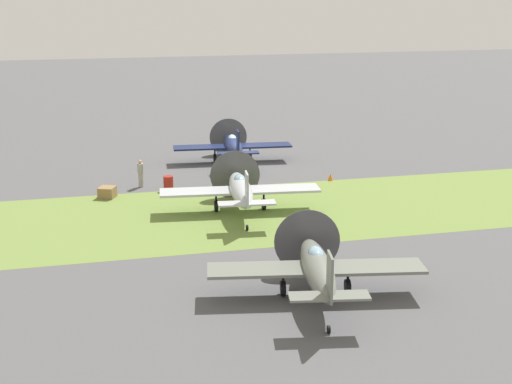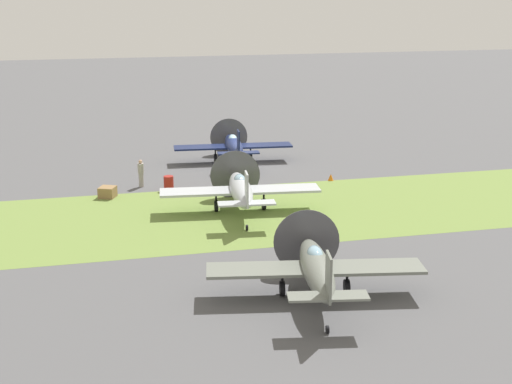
{
  "view_description": "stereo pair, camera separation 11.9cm",
  "coord_description": "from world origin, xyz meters",
  "px_view_note": "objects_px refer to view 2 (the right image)",
  "views": [
    {
      "loc": [
        -10.08,
        -47.38,
        12.08
      ],
      "look_at": [
        -1.27,
        -10.65,
        1.18
      ],
      "focal_mm": 50.38,
      "sensor_mm": 36.0,
      "label": 1
    },
    {
      "loc": [
        -9.96,
        -47.4,
        12.08
      ],
      "look_at": [
        -1.27,
        -10.65,
        1.18
      ],
      "focal_mm": 50.38,
      "sensor_mm": 36.0,
      "label": 2
    }
  ],
  "objects_px": {
    "airplane_lead": "(233,145)",
    "runway_marker_cone": "(331,177)",
    "airplane_trail": "(316,268)",
    "supply_crate": "(108,192)",
    "ground_crew_chief": "(141,173)",
    "airplane_wingman": "(241,189)",
    "fuel_drum": "(169,183)"
  },
  "relations": [
    {
      "from": "airplane_lead",
      "to": "runway_marker_cone",
      "type": "relative_size",
      "value": 19.12
    },
    {
      "from": "airplane_lead",
      "to": "runway_marker_cone",
      "type": "bearing_deg",
      "value": -45.74
    },
    {
      "from": "airplane_trail",
      "to": "airplane_lead",
      "type": "bearing_deg",
      "value": 96.36
    },
    {
      "from": "airplane_trail",
      "to": "runway_marker_cone",
      "type": "height_order",
      "value": "airplane_trail"
    },
    {
      "from": "supply_crate",
      "to": "runway_marker_cone",
      "type": "xyz_separation_m",
      "value": [
        14.11,
        0.59,
        -0.1
      ]
    },
    {
      "from": "ground_crew_chief",
      "to": "runway_marker_cone",
      "type": "relative_size",
      "value": 3.93
    },
    {
      "from": "airplane_wingman",
      "to": "ground_crew_chief",
      "type": "height_order",
      "value": "airplane_wingman"
    },
    {
      "from": "fuel_drum",
      "to": "runway_marker_cone",
      "type": "distance_m",
      "value": 10.41
    },
    {
      "from": "airplane_lead",
      "to": "ground_crew_chief",
      "type": "relative_size",
      "value": 4.86
    },
    {
      "from": "supply_crate",
      "to": "fuel_drum",
      "type": "bearing_deg",
      "value": 10.23
    },
    {
      "from": "airplane_lead",
      "to": "runway_marker_cone",
      "type": "xyz_separation_m",
      "value": [
        5.11,
        -6.19,
        -1.03
      ]
    },
    {
      "from": "fuel_drum",
      "to": "runway_marker_cone",
      "type": "height_order",
      "value": "fuel_drum"
    },
    {
      "from": "airplane_lead",
      "to": "runway_marker_cone",
      "type": "distance_m",
      "value": 8.1
    },
    {
      "from": "airplane_trail",
      "to": "fuel_drum",
      "type": "bearing_deg",
      "value": 112.68
    },
    {
      "from": "airplane_lead",
      "to": "airplane_trail",
      "type": "bearing_deg",
      "value": -88.7
    },
    {
      "from": "ground_crew_chief",
      "to": "airplane_lead",
      "type": "bearing_deg",
      "value": -43.53
    },
    {
      "from": "airplane_lead",
      "to": "airplane_wingman",
      "type": "bearing_deg",
      "value": -94.89
    },
    {
      "from": "runway_marker_cone",
      "to": "ground_crew_chief",
      "type": "bearing_deg",
      "value": 173.87
    },
    {
      "from": "supply_crate",
      "to": "runway_marker_cone",
      "type": "relative_size",
      "value": 2.05
    },
    {
      "from": "airplane_wingman",
      "to": "supply_crate",
      "type": "relative_size",
      "value": 9.92
    },
    {
      "from": "airplane_trail",
      "to": "supply_crate",
      "type": "distance_m",
      "value": 18.11
    },
    {
      "from": "airplane_lead",
      "to": "supply_crate",
      "type": "distance_m",
      "value": 11.31
    },
    {
      "from": "airplane_trail",
      "to": "supply_crate",
      "type": "bearing_deg",
      "value": 124.67
    },
    {
      "from": "airplane_lead",
      "to": "supply_crate",
      "type": "relative_size",
      "value": 9.35
    },
    {
      "from": "airplane_lead",
      "to": "ground_crew_chief",
      "type": "distance_m",
      "value": 8.45
    },
    {
      "from": "ground_crew_chief",
      "to": "supply_crate",
      "type": "height_order",
      "value": "ground_crew_chief"
    },
    {
      "from": "airplane_lead",
      "to": "airplane_wingman",
      "type": "relative_size",
      "value": 0.94
    },
    {
      "from": "runway_marker_cone",
      "to": "fuel_drum",
      "type": "bearing_deg",
      "value": 179.58
    },
    {
      "from": "ground_crew_chief",
      "to": "runway_marker_cone",
      "type": "height_order",
      "value": "ground_crew_chief"
    },
    {
      "from": "airplane_lead",
      "to": "airplane_trail",
      "type": "height_order",
      "value": "airplane_trail"
    },
    {
      "from": "airplane_lead",
      "to": "airplane_trail",
      "type": "xyz_separation_m",
      "value": [
        -1.39,
        -23.19,
        0.06
      ]
    },
    {
      "from": "airplane_wingman",
      "to": "supply_crate",
      "type": "height_order",
      "value": "airplane_wingman"
    }
  ]
}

